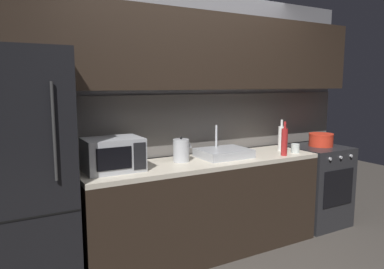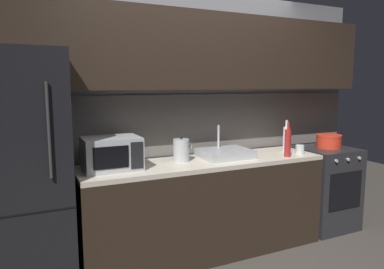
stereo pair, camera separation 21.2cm
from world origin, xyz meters
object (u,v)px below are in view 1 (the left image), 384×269
object	(u,v)px
refrigerator	(22,179)
microwave	(113,154)
wine_bottle_red	(284,141)
wine_bottle_white	(281,138)
cooking_pot	(321,140)
kettle	(181,150)
oven_range	(316,185)
mug_clear	(295,148)

from	to	relation	value
refrigerator	microwave	distance (m)	0.69
wine_bottle_red	wine_bottle_white	bearing A→B (deg)	53.13
refrigerator	cooking_pot	bearing A→B (deg)	0.00
refrigerator	kettle	xyz separation A→B (m)	(1.32, 0.06, 0.08)
wine_bottle_white	wine_bottle_red	size ratio (longest dim) A/B	0.97
oven_range	wine_bottle_red	world-z (taller)	wine_bottle_red
kettle	cooking_pot	xyz separation A→B (m)	(1.76, -0.06, -0.03)
wine_bottle_red	cooking_pot	size ratio (longest dim) A/B	1.25
cooking_pot	wine_bottle_white	bearing A→B (deg)	178.20
oven_range	kettle	distance (m)	1.80
kettle	wine_bottle_red	world-z (taller)	wine_bottle_red
mug_clear	wine_bottle_white	bearing A→B (deg)	103.48
refrigerator	microwave	world-z (taller)	refrigerator
oven_range	microwave	xyz separation A→B (m)	(-2.36, 0.02, 0.58)
wine_bottle_white	wine_bottle_red	xyz separation A→B (m)	(-0.16, -0.22, 0.00)
microwave	mug_clear	world-z (taller)	microwave
kettle	oven_range	bearing A→B (deg)	-1.92
refrigerator	mug_clear	distance (m)	2.54
refrigerator	mug_clear	xyz separation A→B (m)	(2.54, -0.15, 0.02)
wine_bottle_white	wine_bottle_red	distance (m)	0.27
refrigerator	wine_bottle_white	world-z (taller)	refrigerator
kettle	mug_clear	size ratio (longest dim) A/B	2.50
oven_range	cooking_pot	world-z (taller)	cooking_pot
refrigerator	wine_bottle_red	bearing A→B (deg)	-4.84
mug_clear	cooking_pot	xyz separation A→B (m)	(0.55, 0.15, 0.03)
mug_clear	cooking_pot	world-z (taller)	cooking_pot
oven_range	mug_clear	size ratio (longest dim) A/B	9.77
microwave	mug_clear	distance (m)	1.87
microwave	wine_bottle_white	world-z (taller)	wine_bottle_white
oven_range	kettle	size ratio (longest dim) A/B	3.92
refrigerator	oven_range	world-z (taller)	refrigerator
cooking_pot	kettle	bearing A→B (deg)	178.18
wine_bottle_white	mug_clear	distance (m)	0.19
microwave	cooking_pot	distance (m)	2.41
oven_range	microwave	bearing A→B (deg)	179.52
wine_bottle_red	mug_clear	bearing A→B (deg)	13.98
oven_range	wine_bottle_red	bearing A→B (deg)	-164.40
refrigerator	wine_bottle_red	size ratio (longest dim) A/B	5.47
refrigerator	microwave	xyz separation A→B (m)	(0.68, 0.02, 0.11)
oven_range	wine_bottle_red	size ratio (longest dim) A/B	2.66
oven_range	wine_bottle_white	distance (m)	0.80
oven_range	cooking_pot	distance (m)	0.52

